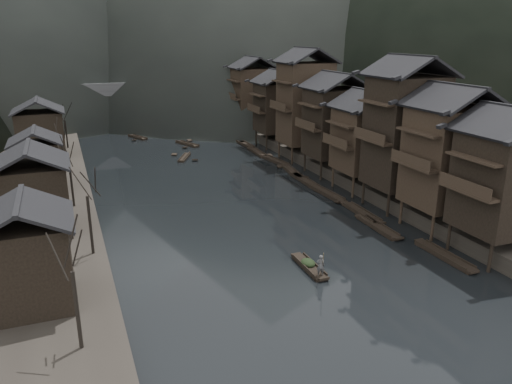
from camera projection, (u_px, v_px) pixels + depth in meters
name	position (u px, v px, depth m)	size (l,w,h in m)	color
water	(280.00, 249.00, 45.57)	(300.00, 300.00, 0.00)	black
right_bank	(365.00, 134.00, 92.89)	(40.00, 200.00, 1.80)	#2D2823
stilt_houses	(341.00, 110.00, 65.87)	(9.00, 67.60, 17.04)	black
left_houses	(35.00, 159.00, 54.57)	(8.10, 53.20, 8.73)	black
bare_trees	(70.00, 163.00, 50.44)	(3.67, 61.10, 7.34)	black
moored_sampans	(297.00, 175.00, 68.40)	(2.84, 61.07, 0.47)	black
midriver_boats	(169.00, 145.00, 86.34)	(10.34, 24.06, 0.45)	black
stone_bridge	(145.00, 99.00, 107.85)	(40.00, 6.00, 9.00)	#4C4C4F
hero_sampan	(309.00, 267.00, 41.75)	(1.19, 5.24, 0.44)	black
cargo_heap	(308.00, 259.00, 41.79)	(1.15, 1.51, 0.69)	black
boatman	(321.00, 263.00, 39.79)	(0.67, 0.44, 1.85)	#535456
bamboo_pole	(324.00, 234.00, 39.12)	(0.06, 0.06, 3.97)	#8C7A51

